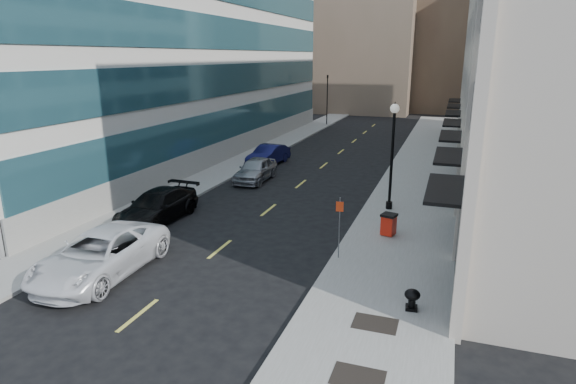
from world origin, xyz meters
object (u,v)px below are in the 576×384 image
Objects in this scene: car_white_van at (101,254)px; lamppost at (392,147)px; car_blue_sedan at (268,155)px; traffic_signal at (328,78)px; car_silver_sedan at (255,170)px; urn_planter at (412,297)px; trash_bin at (389,224)px; car_black_pickup at (157,206)px; sign_post at (339,220)px.

car_white_van is 15.48m from lamppost.
traffic_signal is at bearing 100.51° from car_blue_sedan.
car_silver_sedan is at bearing 88.38° from car_white_van.
urn_planter is (12.82, -19.75, -0.19)m from car_blue_sedan.
lamppost is (11.90, -32.00, -2.11)m from traffic_signal.
traffic_signal is 6.60× the size of trash_bin.
car_white_van is at bearing -129.06° from lamppost.
traffic_signal is 34.21m from lamppost.
traffic_signal is 37.94m from car_black_pickup.
car_blue_sedan is 4.46× the size of trash_bin.
traffic_signal reaches higher than car_black_pickup.
lamppost is 8.13× the size of urn_planter.
sign_post is (10.80, -39.53, -3.89)m from traffic_signal.
trash_bin is (11.14, -13.02, -0.06)m from car_blue_sedan.
car_black_pickup reaches higher than car_blue_sedan.
sign_post is at bearing -100.01° from trash_bin.
sign_post is (-1.10, -7.52, -1.78)m from lamppost.
traffic_signal is 1.27× the size of car_black_pickup.
car_blue_sedan is 18.97m from sign_post.
sign_post is at bearing 25.26° from car_white_van.
car_black_pickup is 1.17× the size of car_silver_sedan.
trash_bin reaches higher than urn_planter.
car_blue_sedan is at bearing 111.96° from sign_post.
trash_bin is 0.18× the size of lamppost.
car_white_van is 9.58m from sign_post.
car_silver_sedan is at bearing -85.34° from traffic_signal.
car_white_van is 1.32× the size of car_blue_sedan.
car_silver_sedan is 10.70m from lamppost.
urn_planter is (3.30, -3.38, -1.24)m from sign_post.
car_blue_sedan is (1.28, -23.16, -4.94)m from traffic_signal.
lamppost is at bearing -22.79° from car_silver_sedan.
car_blue_sedan is at bearing 89.93° from car_black_pickup.
car_black_pickup is (-1.60, 6.22, -0.07)m from car_white_van.
urn_planter is at bearing -52.48° from car_silver_sedan.
car_white_van is at bearing -73.37° from car_black_pickup.
car_white_van is (2.30, -43.84, -4.85)m from traffic_signal.
lamppost is 7.81m from sign_post.
urn_planter is at bearing -78.59° from lamppost.
car_white_van is 1.33× the size of car_silver_sedan.
car_blue_sedan reaches higher than urn_planter.
traffic_signal is 2.64× the size of sign_post.
sign_post is 3.65× the size of urn_planter.
car_blue_sedan is at bearing 140.22° from lamppost.
traffic_signal reaches higher than car_white_van.
car_blue_sedan is at bearing 146.32° from trash_bin.
lamppost reaches higher than car_black_pickup.
lamppost is (11.20, 5.61, 2.81)m from car_black_pickup.
car_blue_sedan is at bearing 123.00° from urn_planter.
car_black_pickup is at bearing 161.04° from sign_post.
sign_post is (9.52, -16.37, 1.05)m from car_blue_sedan.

